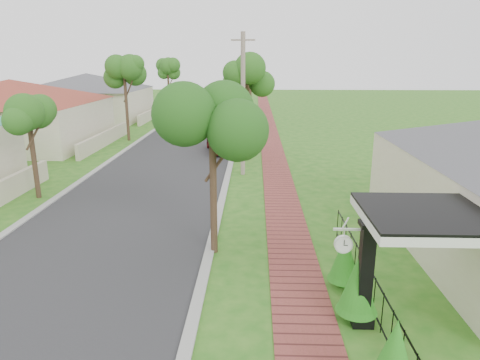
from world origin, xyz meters
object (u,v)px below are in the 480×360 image
(utility_pole, at_px, (243,105))
(parked_car_white, at_px, (222,117))
(porch_post, at_px, (365,280))
(station_clock, at_px, (344,243))
(near_tree, at_px, (212,126))
(parked_car_red, at_px, (221,141))

(utility_pole, bearing_deg, parked_car_white, 97.93)
(parked_car_white, bearing_deg, porch_post, -90.01)
(porch_post, height_order, station_clock, porch_post)
(near_tree, xyz_separation_m, station_clock, (3.26, -3.58, -2.05))
(parked_car_red, relative_size, near_tree, 0.86)
(parked_car_red, distance_m, utility_pole, 6.73)
(porch_post, height_order, parked_car_white, porch_post)
(parked_car_red, relative_size, utility_pole, 0.60)
(parked_car_red, xyz_separation_m, station_clock, (4.24, -19.01, 1.22))
(parked_car_red, bearing_deg, parked_car_white, 82.75)
(parked_car_red, bearing_deg, near_tree, -97.65)
(parked_car_white, height_order, station_clock, station_clock)
(parked_car_red, height_order, near_tree, near_tree)
(parked_car_white, height_order, utility_pole, utility_pole)
(porch_post, bearing_deg, station_clock, 163.71)
(near_tree, bearing_deg, parked_car_red, 93.64)
(parked_car_white, distance_m, near_tree, 27.29)
(porch_post, relative_size, station_clock, 3.63)
(parked_car_red, height_order, utility_pole, utility_pole)
(parked_car_red, distance_m, near_tree, 15.80)
(parked_car_red, distance_m, station_clock, 19.51)
(parked_car_white, distance_m, utility_pole, 17.85)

